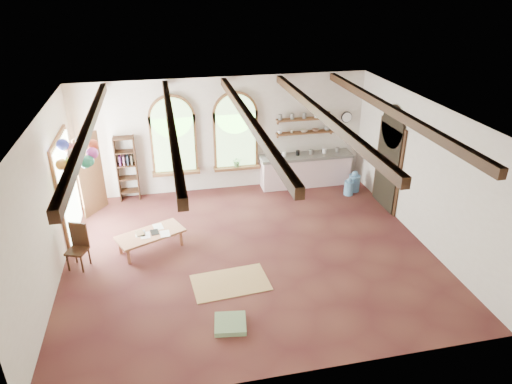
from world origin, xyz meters
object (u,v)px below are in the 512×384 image
object	(u,v)px
coffee_table	(150,235)
balloon_cluster	(78,153)
kitchen_counter	(305,170)
side_chair	(79,255)

from	to	relation	value
coffee_table	balloon_cluster	distance (m)	2.35
kitchen_counter	balloon_cluster	distance (m)	6.44
side_chair	balloon_cluster	size ratio (longest dim) A/B	0.85
kitchen_counter	coffee_table	bearing A→B (deg)	-149.69
coffee_table	balloon_cluster	size ratio (longest dim) A/B	1.40
coffee_table	balloon_cluster	xyz separation A→B (m)	(-1.26, 0.26, 1.97)
coffee_table	balloon_cluster	bearing A→B (deg)	168.46
kitchen_counter	side_chair	distance (m)	6.65
coffee_table	side_chair	world-z (taller)	side_chair
side_chair	coffee_table	bearing A→B (deg)	14.21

